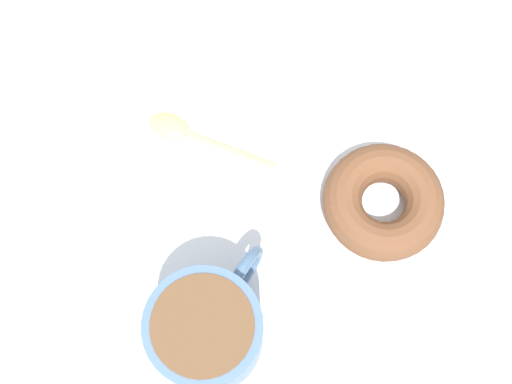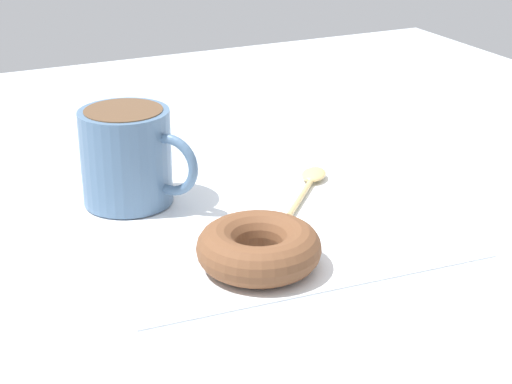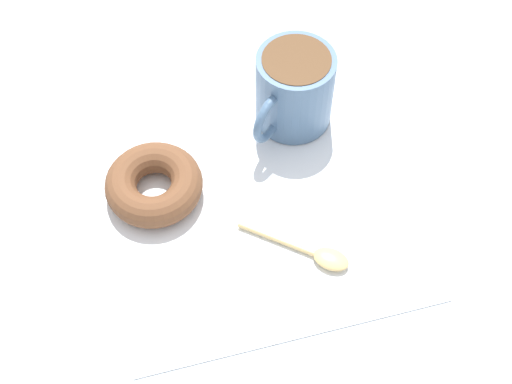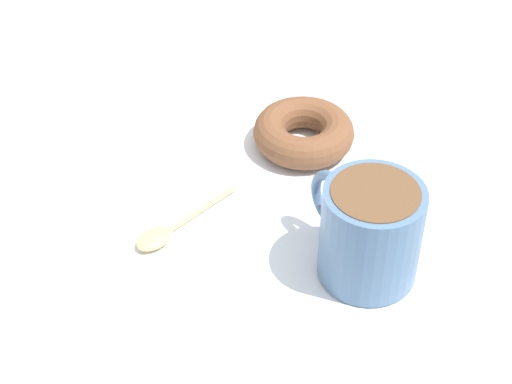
{
  "view_description": "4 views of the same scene",
  "coord_description": "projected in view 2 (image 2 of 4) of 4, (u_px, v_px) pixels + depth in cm",
  "views": [
    {
      "loc": [
        -17.34,
        5.3,
        58.28
      ],
      "look_at": [
        -0.51,
        -0.84,
        2.3
      ],
      "focal_mm": 50.0,
      "sensor_mm": 36.0,
      "label": 1
    },
    {
      "loc": [
        -31.17,
        -65.73,
        32.83
      ],
      "look_at": [
        -0.51,
        -0.84,
        2.3
      ],
      "focal_mm": 60.0,
      "sensor_mm": 36.0,
      "label": 2
    },
    {
      "loc": [
        37.13,
        -12.86,
        62.75
      ],
      "look_at": [
        -0.51,
        -0.84,
        2.3
      ],
      "focal_mm": 50.0,
      "sensor_mm": 36.0,
      "label": 3
    },
    {
      "loc": [
        -3.26,
        57.54,
        53.85
      ],
      "look_at": [
        -0.51,
        -0.84,
        2.3
      ],
      "focal_mm": 60.0,
      "sensor_mm": 36.0,
      "label": 4
    }
  ],
  "objects": [
    {
      "name": "ground_plane",
      "position": [
        257.0,
        220.0,
        0.8
      ],
      "size": [
        120.0,
        120.0,
        2.0
      ],
      "primitive_type": "cube",
      "color": "#B2BCC6"
    },
    {
      "name": "spoon",
      "position": [
        310.0,
        180.0,
        0.85
      ],
      "size": [
        8.96,
        9.72,
        0.9
      ],
      "color": "#D8B772",
      "rests_on": "napkin"
    },
    {
      "name": "napkin",
      "position": [
        256.0,
        213.0,
        0.79
      ],
      "size": [
        32.3,
        32.3,
        0.3
      ],
      "primitive_type": "cube",
      "rotation": [
        0.0,
        0.0,
        -0.06
      ],
      "color": "white",
      "rests_on": "ground_plane"
    },
    {
      "name": "coffee_cup",
      "position": [
        128.0,
        155.0,
        0.79
      ],
      "size": [
        9.33,
        10.51,
        9.05
      ],
      "color": "slate",
      "rests_on": "napkin"
    },
    {
      "name": "donut",
      "position": [
        259.0,
        248.0,
        0.68
      ],
      "size": [
        10.11,
        10.11,
        3.29
      ],
      "primitive_type": "torus",
      "color": "brown",
      "rests_on": "napkin"
    }
  ]
}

